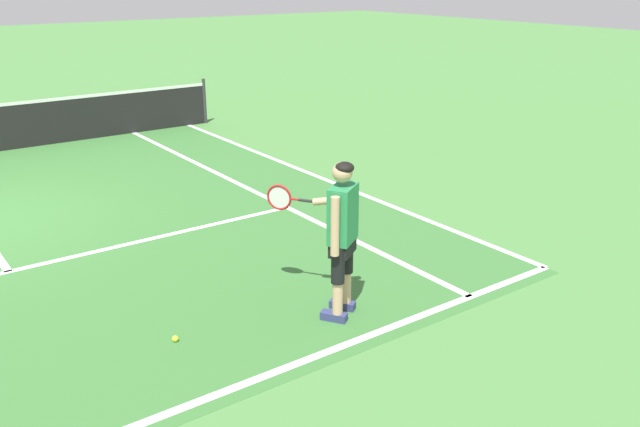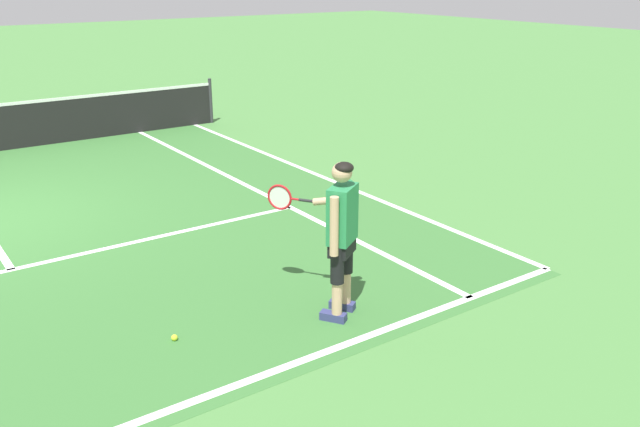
% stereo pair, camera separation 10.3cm
% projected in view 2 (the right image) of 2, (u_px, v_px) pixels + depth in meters
% --- Properties ---
extents(line_service, '(8.23, 0.10, 0.01)m').
position_uv_depth(line_service, '(11.00, 270.00, 8.42)').
color(line_service, white).
rests_on(line_service, ground).
extents(line_singles_right, '(0.10, 10.21, 0.01)m').
position_uv_depth(line_singles_right, '(250.00, 187.00, 11.64)').
color(line_singles_right, white).
rests_on(line_singles_right, ground).
extents(line_doubles_right, '(0.10, 10.21, 0.01)m').
position_uv_depth(line_doubles_right, '(315.00, 174.00, 12.38)').
color(line_doubles_right, white).
rests_on(line_doubles_right, ground).
extents(tennis_player, '(0.58, 1.22, 1.71)m').
position_uv_depth(tennis_player, '(340.00, 229.00, 7.01)').
color(tennis_player, navy).
rests_on(tennis_player, ground).
extents(tennis_ball_near_feet, '(0.07, 0.07, 0.07)m').
position_uv_depth(tennis_ball_near_feet, '(174.00, 338.00, 6.81)').
color(tennis_ball_near_feet, '#CCE02D').
rests_on(tennis_ball_near_feet, ground).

